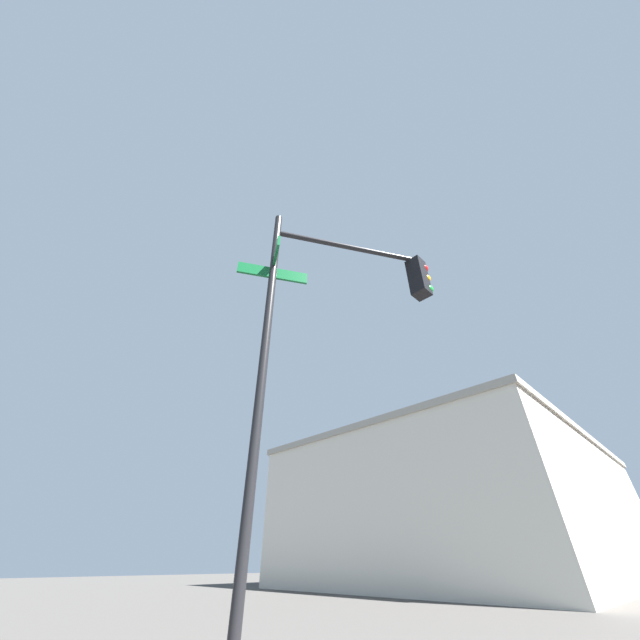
% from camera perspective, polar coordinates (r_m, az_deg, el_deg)
% --- Properties ---
extents(traffic_signal_near, '(1.92, 2.98, 6.45)m').
position_cam_1_polar(traffic_signal_near, '(5.39, 3.81, 1.47)').
color(traffic_signal_near, black).
rests_on(traffic_signal_near, ground_plane).
extents(building_stucco, '(18.97, 25.36, 8.65)m').
position_cam_1_polar(building_stucco, '(32.62, 23.45, -27.50)').
color(building_stucco, beige).
rests_on(building_stucco, ground_plane).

